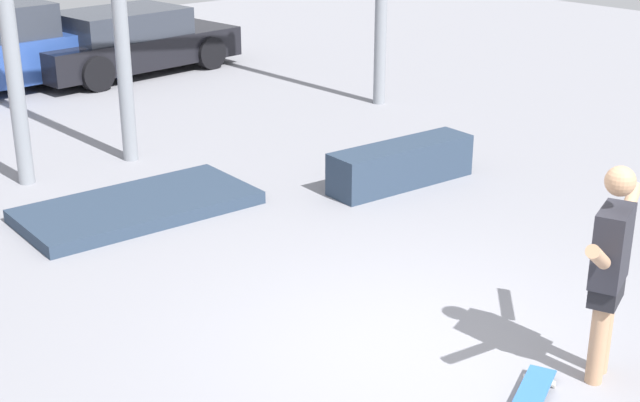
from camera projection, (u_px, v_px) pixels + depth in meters
name	position (u px, v px, depth m)	size (l,w,h in m)	color
ground_plane	(421.00, 352.00, 7.38)	(36.00, 36.00, 0.00)	gray
skateboarder	(610.00, 265.00, 6.69)	(1.47, 0.63, 1.75)	tan
skateboard	(531.00, 395.00, 6.67)	(0.83, 0.52, 0.08)	#2D66B2
grind_box	(401.00, 164.00, 11.15)	(2.00, 0.52, 0.53)	#28384C
manual_pad	(138.00, 207.00, 10.31)	(2.67, 1.33, 0.15)	#28384C
parked_car_black	(128.00, 42.00, 17.02)	(4.31, 2.17, 1.23)	black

